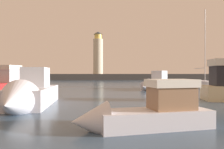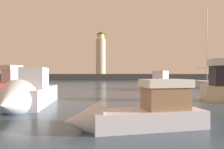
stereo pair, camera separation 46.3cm
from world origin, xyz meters
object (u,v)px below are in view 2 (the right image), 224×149
sailboat_moored (205,84)px  motorboat_2 (26,95)px  motorboat_0 (156,84)px  lighthouse (101,54)px  motorboat_5 (1,85)px  motorboat_4 (135,113)px

sailboat_moored → motorboat_2: bearing=-137.5°
motorboat_0 → motorboat_2: bearing=-129.6°
motorboat_0 → sailboat_moored: sailboat_moored is taller
lighthouse → motorboat_5: lighthouse is taller
motorboat_4 → sailboat_moored: bearing=58.8°
lighthouse → motorboat_2: 63.79m
motorboat_2 → sailboat_moored: sailboat_moored is taller
motorboat_0 → motorboat_4: bearing=-106.2°
motorboat_2 → sailboat_moored: bearing=42.5°
motorboat_0 → sailboat_moored: (10.29, 5.48, -0.29)m
motorboat_5 → sailboat_moored: bearing=19.7°
sailboat_moored → lighthouse: bearing=115.8°
motorboat_0 → sailboat_moored: bearing=28.0°
motorboat_5 → motorboat_0: bearing=15.1°
motorboat_0 → motorboat_4: motorboat_0 is taller
lighthouse → motorboat_2: size_ratio=1.77×
lighthouse → motorboat_2: lighthouse is taller
lighthouse → motorboat_5: 54.20m
lighthouse → sailboat_moored: (20.00, -41.29, -9.37)m
motorboat_0 → motorboat_4: (-6.43, -22.17, -0.25)m
motorboat_5 → sailboat_moored: 32.80m
motorboat_4 → motorboat_5: bearing=130.5°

